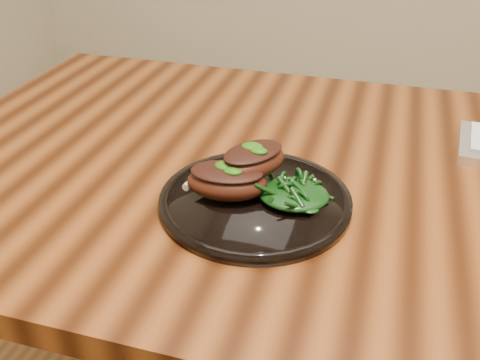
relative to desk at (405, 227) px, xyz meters
name	(u,v)px	position (x,y,z in m)	size (l,w,h in m)	color
desk	(405,227)	(0.00, 0.00, 0.00)	(1.60, 0.80, 0.75)	black
plate	(255,200)	(-0.21, -0.13, 0.09)	(0.26, 0.26, 0.02)	black
lamb_chop_front	(226,180)	(-0.25, -0.13, 0.12)	(0.12, 0.08, 0.05)	#3C160B
lamb_chop_back	(252,160)	(-0.22, -0.10, 0.14)	(0.11, 0.12, 0.05)	#3C160B
herb_smear	(244,171)	(-0.24, -0.07, 0.10)	(0.07, 0.05, 0.00)	#124107
greens_heap	(294,190)	(-0.16, -0.12, 0.11)	(0.10, 0.09, 0.04)	black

